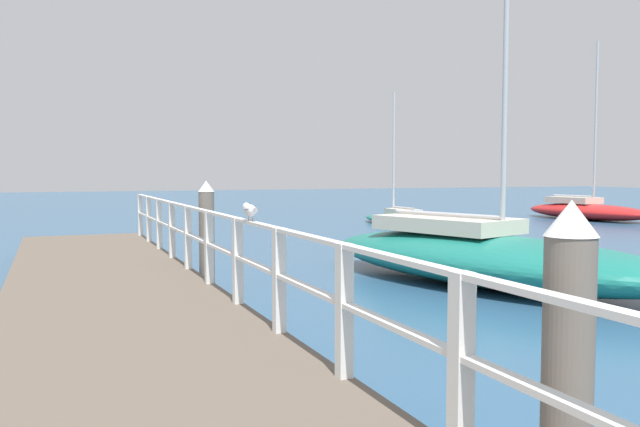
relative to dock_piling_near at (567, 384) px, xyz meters
name	(u,v)px	position (x,y,z in m)	size (l,w,h in m)	color
pier_deck	(119,319)	(-1.81, 6.19, -0.79)	(3.02, 19.60, 0.49)	brown
pier_railing	(222,245)	(-0.38, 6.19, 0.15)	(0.12, 18.12, 1.13)	silver
dock_piling_near	(567,384)	(0.00, 0.00, 0.00)	(0.29, 0.29, 2.06)	#6B6056
dock_piling_far	(207,237)	(0.00, 8.82, 0.00)	(0.29, 0.29, 2.06)	#6B6056
seagull_foreground	(250,210)	(-0.38, 4.80, 0.72)	(0.18, 0.48, 0.21)	white
boat_2	(586,210)	(20.66, 19.94, -0.60)	(2.96, 6.80, 8.27)	red
boat_4	(397,218)	(11.00, 20.96, -0.75)	(1.65, 4.71, 5.65)	#197266
boat_5	(482,256)	(5.27, 7.63, -0.49)	(5.03, 8.42, 8.58)	#197266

